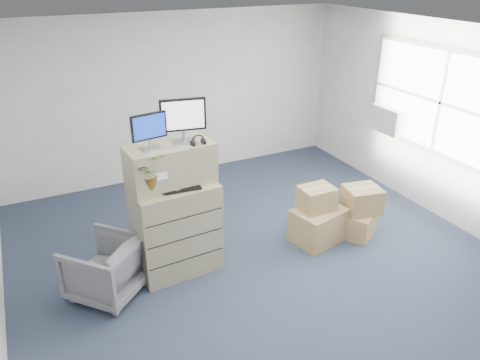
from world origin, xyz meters
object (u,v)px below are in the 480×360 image
object	(u,v)px
monitor_right	(183,118)
keyboard	(177,188)
filing_cabinet_lower	(176,228)
potted_plant	(149,176)
office_chair	(105,266)
monitor_left	(149,129)
water_bottle	(179,170)

from	to	relation	value
monitor_right	keyboard	distance (m)	0.80
filing_cabinet_lower	keyboard	size ratio (longest dim) A/B	2.21
potted_plant	office_chair	xyz separation A→B (m)	(-0.60, 0.00, -1.00)
monitor_left	monitor_right	xyz separation A→B (m)	(0.40, 0.03, 0.06)
office_chair	keyboard	bearing A→B (deg)	137.63
water_bottle	office_chair	distance (m)	1.37
filing_cabinet_lower	monitor_right	size ratio (longest dim) A/B	2.25
filing_cabinet_lower	monitor_left	world-z (taller)	monitor_left
monitor_right	potted_plant	size ratio (longest dim) A/B	1.01
potted_plant	monitor_left	bearing A→B (deg)	58.04
water_bottle	office_chair	world-z (taller)	water_bottle
potted_plant	monitor_right	bearing A→B (deg)	17.82
filing_cabinet_lower	office_chair	world-z (taller)	filing_cabinet_lower
monitor_left	water_bottle	bearing A→B (deg)	-4.29
monitor_left	potted_plant	xyz separation A→B (m)	(-0.08, -0.12, -0.49)
keyboard	potted_plant	bearing A→B (deg)	-174.66
keyboard	water_bottle	bearing A→B (deg)	65.56
filing_cabinet_lower	monitor_right	bearing A→B (deg)	10.23
monitor_left	potted_plant	distance (m)	0.51
filing_cabinet_lower	monitor_right	world-z (taller)	monitor_right
filing_cabinet_lower	keyboard	xyz separation A→B (m)	(0.01, -0.11, 0.59)
keyboard	monitor_right	bearing A→B (deg)	47.69
monitor_right	potted_plant	bearing A→B (deg)	-151.97
filing_cabinet_lower	monitor_left	bearing A→B (deg)	173.40
monitor_left	monitor_right	distance (m)	0.41
keyboard	potted_plant	world-z (taller)	potted_plant
keyboard	potted_plant	size ratio (longest dim) A/B	1.03
filing_cabinet_lower	monitor_left	xyz separation A→B (m)	(-0.22, 0.01, 1.30)
monitor_right	potted_plant	world-z (taller)	monitor_right
monitor_left	monitor_right	bearing A→B (deg)	-4.95
water_bottle	potted_plant	xyz separation A→B (m)	(-0.40, -0.15, 0.07)
water_bottle	keyboard	bearing A→B (deg)	-119.73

